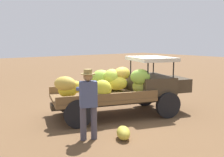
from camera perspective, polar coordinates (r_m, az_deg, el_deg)
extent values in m
plane|color=brown|center=(8.38, 2.71, -8.01)|extent=(60.00, 60.00, 0.00)
cube|color=#3E3223|center=(8.19, 0.66, -5.14)|extent=(3.94, 1.66, 0.16)
cylinder|color=black|center=(9.48, 7.28, -3.64)|extent=(0.80, 0.38, 0.80)
cylinder|color=black|center=(8.12, 12.34, -5.82)|extent=(0.80, 0.38, 0.80)
cylinder|color=black|center=(8.63, -9.67, -4.90)|extent=(0.80, 0.38, 0.80)
cylinder|color=black|center=(7.11, -7.48, -7.76)|extent=(0.80, 0.38, 0.80)
cube|color=brown|center=(8.02, -2.37, -4.13)|extent=(3.39, 2.57, 0.10)
cube|color=brown|center=(8.74, -3.90, -2.02)|extent=(2.88, 1.01, 0.22)
cube|color=brown|center=(7.24, -0.53, -4.20)|extent=(2.88, 1.01, 0.22)
cube|color=#3E3223|center=(8.59, 8.53, -1.16)|extent=(1.52, 1.79, 0.55)
cube|color=#3E3223|center=(9.05, 13.58, -1.17)|extent=(1.00, 1.23, 0.44)
cylinder|color=black|center=(9.29, 9.16, 2.97)|extent=(0.04, 0.04, 0.55)
cylinder|color=black|center=(8.18, 13.45, 2.12)|extent=(0.04, 0.04, 0.55)
cylinder|color=black|center=(8.91, 4.16, 2.82)|extent=(0.04, 0.04, 0.55)
cylinder|color=black|center=(7.75, 7.96, 1.92)|extent=(0.04, 0.04, 0.55)
cube|color=beige|center=(8.49, 8.65, 4.34)|extent=(1.63, 1.82, 0.12)
ellipsoid|color=yellow|center=(7.37, -8.34, -1.88)|extent=(0.65, 0.65, 0.49)
ellipsoid|color=gold|center=(7.29, -2.17, -2.30)|extent=(0.68, 0.66, 0.54)
ellipsoid|color=#7FB440|center=(8.70, 0.15, -0.99)|extent=(0.54, 0.53, 0.47)
ellipsoid|color=#AACD35|center=(8.73, 1.41, -1.05)|extent=(0.80, 0.82, 0.46)
ellipsoid|color=yellow|center=(7.39, -9.80, -2.59)|extent=(0.75, 0.75, 0.51)
ellipsoid|color=gold|center=(8.02, 2.26, 1.10)|extent=(0.60, 0.60, 0.56)
ellipsoid|color=#B1CD42|center=(7.95, -0.05, 0.41)|extent=(0.79, 0.77, 0.62)
ellipsoid|color=#B3C348|center=(8.00, 6.45, -1.81)|extent=(0.66, 0.67, 0.51)
ellipsoid|color=#96C341|center=(8.12, -2.42, 0.15)|extent=(0.78, 0.78, 0.56)
ellipsoid|color=#87B640|center=(7.82, 6.29, 0.37)|extent=(0.71, 0.66, 0.49)
ellipsoid|color=gold|center=(7.31, -10.38, -1.15)|extent=(0.83, 0.85, 0.56)
ellipsoid|color=gold|center=(7.91, 1.10, -1.03)|extent=(0.75, 0.74, 0.49)
cylinder|color=#474351|center=(6.27, -6.38, -9.89)|extent=(0.15, 0.15, 0.81)
cylinder|color=#474351|center=(6.31, -4.01, -9.74)|extent=(0.15, 0.15, 0.81)
cube|color=#434E73|center=(6.11, -5.28, -3.46)|extent=(0.46, 0.37, 0.61)
cylinder|color=#434E73|center=(6.17, -6.37, -2.49)|extent=(0.21, 0.41, 0.10)
cylinder|color=#434E73|center=(6.20, -4.54, -2.40)|extent=(0.40, 0.28, 0.10)
sphere|color=#9D7548|center=(6.04, -5.34, 0.41)|extent=(0.22, 0.22, 0.22)
cylinder|color=#988148|center=(6.03, -5.34, 1.03)|extent=(0.34, 0.34, 0.02)
cylinder|color=#988148|center=(6.02, -5.35, 1.59)|extent=(0.20, 0.20, 0.10)
ellipsoid|color=gold|center=(6.38, 2.53, -11.94)|extent=(0.57, 0.65, 0.32)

